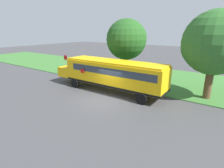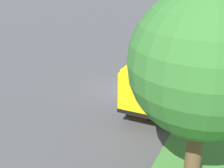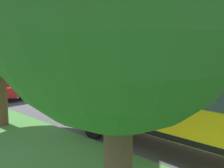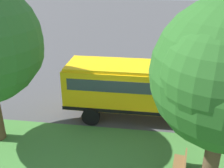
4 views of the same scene
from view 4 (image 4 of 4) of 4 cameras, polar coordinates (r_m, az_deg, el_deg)
name	(u,v)px [view 4 (image 4 of 4)]	position (r m, az deg, el deg)	size (l,w,h in m)	color
ground_plane	(151,98)	(17.66, 8.43, -3.07)	(120.00, 120.00, 0.00)	#424244
school_bus	(166,88)	(14.68, 11.60, -0.77)	(2.84, 12.42, 3.16)	yellow
park_bench	(181,168)	(11.57, 14.70, -17.20)	(1.66, 0.76, 0.92)	brown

